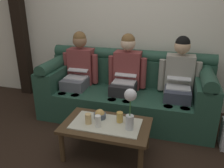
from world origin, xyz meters
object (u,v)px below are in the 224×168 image
person_left (79,70)px  person_right (179,79)px  flower_vase (130,105)px  cup_far_center (88,119)px  person_middle (126,74)px  cup_near_right (120,117)px  snack_bowl (100,115)px  couch (126,93)px  coffee_table (106,128)px  cup_near_left (98,121)px

person_left → person_right: size_ratio=1.00×
person_left → flower_vase: 1.42m
person_right → cup_far_center: size_ratio=10.64×
person_middle → person_left: bearing=-180.0°
person_right → cup_far_center: 1.38m
person_left → cup_near_right: person_left is taller
snack_bowl → cup_far_center: bearing=-119.0°
couch → cup_near_right: 0.91m
person_right → flower_vase: person_right is taller
coffee_table → snack_bowl: 0.17m
cup_near_left → cup_near_right: cup_near_left is taller
person_middle → cup_far_center: (-0.18, -1.02, -0.20)m
cup_near_left → cup_far_center: (-0.12, 0.03, -0.01)m
couch → person_middle: size_ratio=1.99×
couch → cup_near_right: (0.14, -0.90, 0.10)m
cup_far_center → person_right: bearing=48.1°
person_left → cup_near_right: (0.87, -0.89, -0.19)m
flower_vase → snack_bowl: size_ratio=3.28×
coffee_table → cup_far_center: (-0.18, -0.06, 0.12)m
person_left → cup_near_right: bearing=-45.8°
cup_near_left → cup_far_center: bearing=167.7°
person_left → cup_near_right: 1.26m
snack_bowl → flower_vase: bearing=-19.9°
person_left → coffee_table: (0.73, -0.96, -0.31)m
person_middle → cup_far_center: bearing=-100.3°
person_middle → flower_vase: 1.04m
person_right → cup_near_left: (-0.80, -1.04, -0.19)m
cup_near_left → cup_near_right: (0.20, 0.15, -0.00)m
person_left → cup_far_center: (0.55, -1.02, -0.20)m
couch → cup_far_center: couch is taller
couch → cup_far_center: 1.04m
person_middle → cup_near_left: person_middle is taller
cup_far_center → cup_near_right: bearing=21.7°
person_right → cup_near_right: 1.09m
person_middle → coffee_table: size_ratio=1.28×
couch → snack_bowl: (-0.10, -0.87, 0.08)m
flower_vase → cup_far_center: flower_vase is taller
flower_vase → cup_near_right: bearing=139.6°
person_middle → snack_bowl: bearing=-96.7°
cup_near_left → cup_far_center: cup_near_left is taller
couch → cup_near_left: couch is taller
snack_bowl → cup_near_left: 0.18m
coffee_table → person_left: bearing=127.2°
flower_vase → cup_near_right: size_ratio=3.86×
coffee_table → cup_near_left: cup_near_left is taller
person_left → cup_near_left: (0.66, -1.04, -0.19)m
snack_bowl → cup_far_center: cup_far_center is taller
person_middle → cup_near_left: size_ratio=9.71×
couch → flower_vase: couch is taller
cup_near_left → coffee_table: bearing=51.2°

